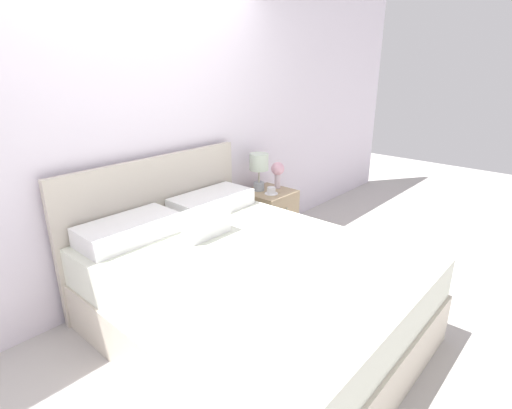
{
  "coord_description": "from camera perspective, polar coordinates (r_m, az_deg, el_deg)",
  "views": [
    {
      "loc": [
        -1.75,
        -2.66,
        1.82
      ],
      "look_at": [
        0.59,
        -0.58,
        0.69
      ],
      "focal_mm": 28.0,
      "sensor_mm": 36.0,
      "label": 1
    }
  ],
  "objects": [
    {
      "name": "wall_back",
      "position": [
        3.28,
        -15.83,
        9.97
      ],
      "size": [
        8.0,
        0.06,
        2.6
      ],
      "color": "white",
      "rests_on": "ground_plane"
    },
    {
      "name": "ground_plane",
      "position": [
        3.67,
        -13.3,
        -10.52
      ],
      "size": [
        12.0,
        12.0,
        0.0
      ],
      "primitive_type": "plane",
      "color": "#BCB7B2"
    },
    {
      "name": "bed",
      "position": [
        2.84,
        -1.77,
        -11.84
      ],
      "size": [
        1.69,
        2.12,
        1.11
      ],
      "color": "beige",
      "rests_on": "ground_plane"
    },
    {
      "name": "teacup",
      "position": [
        3.91,
        2.21,
        1.95
      ],
      "size": [
        0.13,
        0.13,
        0.07
      ],
      "color": "white",
      "rests_on": "nightstand"
    },
    {
      "name": "table_lamp",
      "position": [
        3.96,
        0.42,
        5.59
      ],
      "size": [
        0.19,
        0.19,
        0.38
      ],
      "color": "#A8B2BC",
      "rests_on": "nightstand"
    },
    {
      "name": "nightstand",
      "position": [
        4.1,
        1.86,
        -2.01
      ],
      "size": [
        0.45,
        0.46,
        0.59
      ],
      "color": "tan",
      "rests_on": "ground_plane"
    },
    {
      "name": "flower_vase",
      "position": [
        4.07,
        3.14,
        4.79
      ],
      "size": [
        0.13,
        0.13,
        0.27
      ],
      "color": "silver",
      "rests_on": "nightstand"
    }
  ]
}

